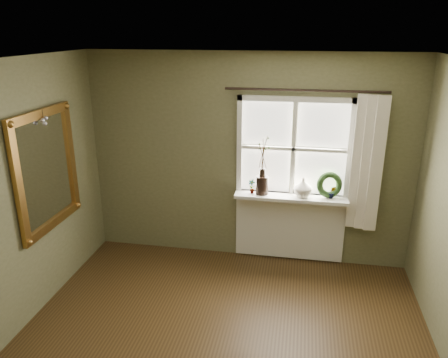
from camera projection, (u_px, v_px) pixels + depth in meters
ceiling at (207, 68)px, 2.86m from camera, size 4.50×4.50×0.00m
wall_back at (248, 159)px, 5.42m from camera, size 4.00×0.10×2.60m
window_frame at (293, 149)px, 5.20m from camera, size 1.36×0.06×1.24m
window_sill at (291, 197)px, 5.29m from camera, size 1.36×0.26×0.04m
window_apron at (289, 226)px, 5.54m from camera, size 1.36×0.04×0.88m
dark_jug at (262, 185)px, 5.31m from camera, size 0.19×0.19×0.23m
cream_vase at (303, 187)px, 5.22m from camera, size 0.29×0.29×0.23m
wreath at (329, 187)px, 5.21m from camera, size 0.35×0.24×0.33m
potted_plant_left at (252, 186)px, 5.34m from camera, size 0.11×0.09×0.18m
potted_plant_right at (332, 192)px, 5.18m from camera, size 0.09×0.08×0.16m
curtain at (367, 164)px, 5.00m from camera, size 0.36×0.12×1.59m
curtain_rod at (306, 90)px, 4.90m from camera, size 1.84×0.03×0.03m
gilt_mirror at (47, 170)px, 4.55m from camera, size 0.10×1.07×1.27m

